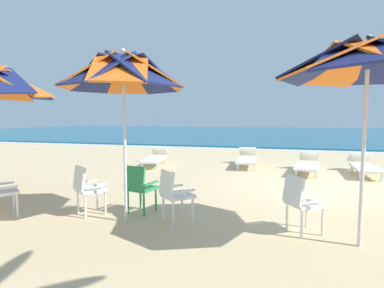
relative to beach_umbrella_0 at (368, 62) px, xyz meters
name	(u,v)px	position (x,y,z in m)	size (l,w,h in m)	color
ground_plane	(327,189)	(0.09, 3.35, -2.39)	(80.00, 80.00, 0.00)	beige
sea	(288,133)	(0.09, 30.56, -2.34)	(80.00, 36.00, 0.10)	#19607F
surf_foam	(300,150)	(0.09, 12.26, -2.39)	(80.00, 0.70, 0.01)	white
beach_umbrella_0	(368,62)	(0.00, 0.00, 0.00)	(2.25, 2.25, 2.73)	silver
plastic_chair_0	(301,200)	(-0.72, 0.27, -1.90)	(0.62, 0.61, 0.87)	white
beach_umbrella_1	(123,75)	(-3.43, 0.03, -0.02)	(2.00, 2.00, 2.78)	silver
plastic_chair_1	(174,192)	(-2.66, 0.20, -1.90)	(0.63, 0.63, 0.87)	white
plastic_chair_2	(87,187)	(-4.24, 0.16, -1.90)	(0.62, 0.63, 0.87)	white
plastic_chair_3	(139,186)	(-3.40, 0.48, -1.90)	(0.53, 0.55, 0.87)	#2D8C4C
sun_lounger_0	(364,166)	(1.45, 5.59, -2.11)	(0.73, 2.17, 0.62)	white
sun_lounger_1	(307,164)	(-0.15, 5.49, -2.11)	(0.93, 2.21, 0.62)	white
sun_lounger_2	(247,158)	(-2.07, 6.27, -2.11)	(0.74, 2.18, 0.62)	white
sun_lounger_3	(155,158)	(-5.25, 5.62, -2.11)	(1.00, 2.22, 0.62)	white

